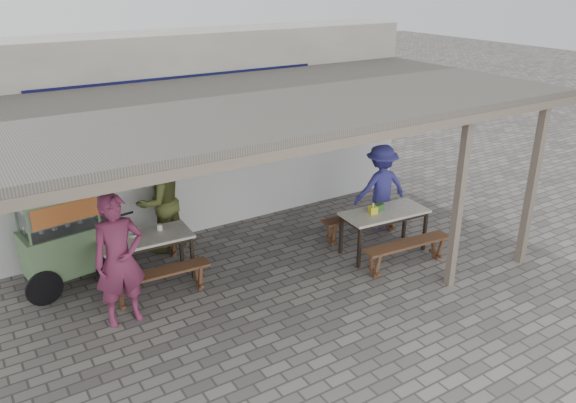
# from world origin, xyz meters

# --- Properties ---
(ground) EXTENTS (60.00, 60.00, 0.00)m
(ground) POSITION_xyz_m (0.00, 0.00, 0.00)
(ground) COLOR slate
(ground) RESTS_ON ground
(back_wall) EXTENTS (9.00, 1.28, 3.50)m
(back_wall) POSITION_xyz_m (-0.00, 3.58, 1.72)
(back_wall) COLOR beige
(back_wall) RESTS_ON ground
(warung_roof) EXTENTS (9.00, 4.21, 2.81)m
(warung_roof) POSITION_xyz_m (0.02, 0.90, 2.71)
(warung_roof) COLOR #59534D
(warung_roof) RESTS_ON ground
(table_left) EXTENTS (1.40, 0.73, 0.75)m
(table_left) POSITION_xyz_m (-1.51, 1.65, 0.67)
(table_left) COLOR white
(table_left) RESTS_ON ground
(bench_left_street) EXTENTS (1.48, 0.35, 0.45)m
(bench_left_street) POSITION_xyz_m (-1.54, 1.04, 0.34)
(bench_left_street) COLOR brown
(bench_left_street) RESTS_ON ground
(bench_left_wall) EXTENTS (1.48, 0.35, 0.45)m
(bench_left_wall) POSITION_xyz_m (-1.48, 2.27, 0.34)
(bench_left_wall) COLOR brown
(bench_left_wall) RESTS_ON ground
(table_right) EXTENTS (1.51, 0.78, 0.75)m
(table_right) POSITION_xyz_m (2.20, 0.47, 0.67)
(table_right) COLOR white
(table_right) RESTS_ON ground
(bench_right_street) EXTENTS (1.58, 0.40, 0.45)m
(bench_right_street) POSITION_xyz_m (2.15, -0.16, 0.34)
(bench_right_street) COLOR brown
(bench_right_street) RESTS_ON ground
(bench_right_wall) EXTENTS (1.58, 0.40, 0.45)m
(bench_right_wall) POSITION_xyz_m (2.25, 1.11, 0.34)
(bench_right_wall) COLOR brown
(bench_right_wall) RESTS_ON ground
(vendor_cart) EXTENTS (1.80, 0.89, 1.47)m
(vendor_cart) POSITION_xyz_m (-2.55, 2.18, 0.80)
(vendor_cart) COLOR #67885A
(vendor_cart) RESTS_ON ground
(patron_street_side) EXTENTS (0.68, 0.45, 1.86)m
(patron_street_side) POSITION_xyz_m (-2.14, 0.77, 0.93)
(patron_street_side) COLOR #762B49
(patron_street_side) RESTS_ON ground
(patron_wall_side) EXTENTS (1.01, 0.89, 1.76)m
(patron_wall_side) POSITION_xyz_m (-0.94, 2.58, 0.88)
(patron_wall_side) COLOR brown
(patron_wall_side) RESTS_ON ground
(patron_right_table) EXTENTS (1.11, 0.75, 1.59)m
(patron_right_table) POSITION_xyz_m (2.83, 1.31, 0.79)
(patron_right_table) COLOR #3A3893
(patron_right_table) RESTS_ON ground
(tissue_box) EXTENTS (0.15, 0.15, 0.12)m
(tissue_box) POSITION_xyz_m (1.98, 0.52, 0.81)
(tissue_box) COLOR yellow
(tissue_box) RESTS_ON table_right
(donation_box) EXTENTS (0.20, 0.15, 0.12)m
(donation_box) POSITION_xyz_m (2.13, 0.56, 0.81)
(donation_box) COLOR #35652D
(donation_box) RESTS_ON table_right
(condiment_jar) EXTENTS (0.08, 0.08, 0.09)m
(condiment_jar) POSITION_xyz_m (-1.24, 1.76, 0.80)
(condiment_jar) COLOR white
(condiment_jar) RESTS_ON table_left
(condiment_bowl) EXTENTS (0.25, 0.25, 0.05)m
(condiment_bowl) POSITION_xyz_m (-1.64, 1.78, 0.77)
(condiment_bowl) COLOR silver
(condiment_bowl) RESTS_ON table_left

